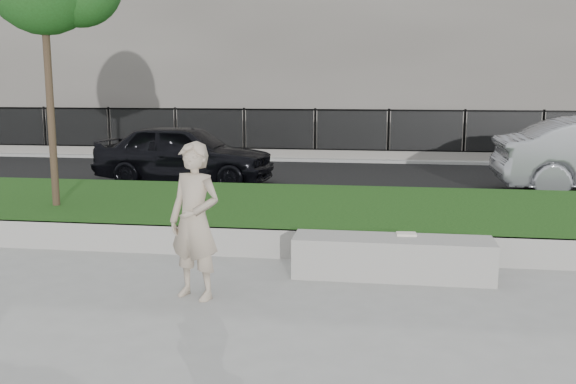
% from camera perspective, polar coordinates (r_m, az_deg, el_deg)
% --- Properties ---
extents(ground, '(90.00, 90.00, 0.00)m').
position_cam_1_polar(ground, '(7.89, -2.65, -7.87)').
color(ground, gray).
rests_on(ground, ground).
extents(grass_bank, '(34.00, 4.00, 0.40)m').
position_cam_1_polar(grass_bank, '(10.71, 0.45, -2.05)').
color(grass_bank, black).
rests_on(grass_bank, ground).
extents(grass_kerb, '(34.00, 0.08, 0.40)m').
position_cam_1_polar(grass_kerb, '(8.82, -1.35, -4.62)').
color(grass_kerb, gray).
rests_on(grass_kerb, ground).
extents(street, '(34.00, 7.00, 0.04)m').
position_cam_1_polar(street, '(16.12, 3.20, 1.27)').
color(street, black).
rests_on(street, ground).
extents(far_pavement, '(34.00, 3.00, 0.12)m').
position_cam_1_polar(far_pavement, '(20.57, 4.38, 3.20)').
color(far_pavement, gray).
rests_on(far_pavement, ground).
extents(iron_fence, '(32.00, 0.30, 1.50)m').
position_cam_1_polar(iron_fence, '(19.52, 4.18, 4.28)').
color(iron_fence, slate).
rests_on(iron_fence, far_pavement).
extents(building_facade, '(34.00, 10.00, 10.00)m').
position_cam_1_polar(building_facade, '(27.54, 5.63, 15.12)').
color(building_facade, '#5F5953').
rests_on(building_facade, ground).
extents(stone_bench, '(2.44, 0.61, 0.50)m').
position_cam_1_polar(stone_bench, '(8.07, 9.25, -5.75)').
color(stone_bench, gray).
rests_on(stone_bench, ground).
extents(man, '(0.74, 0.61, 1.75)m').
position_cam_1_polar(man, '(7.15, -8.29, -2.58)').
color(man, tan).
rests_on(man, ground).
extents(book, '(0.25, 0.19, 0.03)m').
position_cam_1_polar(book, '(8.17, 10.49, -3.70)').
color(book, white).
rests_on(book, stone_bench).
extents(car_dark, '(4.28, 2.00, 1.42)m').
position_cam_1_polar(car_dark, '(15.14, -9.17, 3.40)').
color(car_dark, black).
rests_on(car_dark, street).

